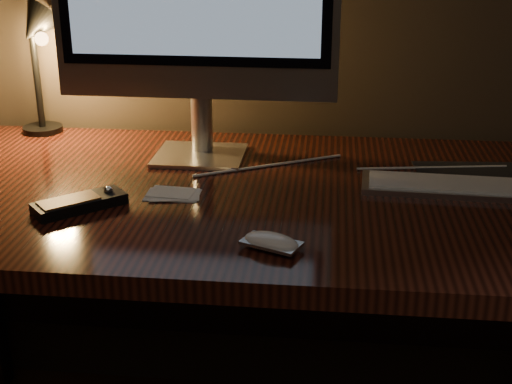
# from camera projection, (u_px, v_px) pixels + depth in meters

# --- Properties ---
(desk) EXTENTS (1.60, 0.75, 0.75)m
(desk) POSITION_uv_depth(u_px,v_px,m) (249.00, 234.00, 1.50)
(desk) COLOR #3C160D
(desk) RESTS_ON ground
(keyboard) EXTENTS (0.42, 0.14, 0.02)m
(keyboard) POSITION_uv_depth(u_px,v_px,m) (469.00, 187.00, 1.37)
(keyboard) COLOR silver
(keyboard) RESTS_ON desk
(mousepad) EXTENTS (0.27, 0.23, 0.00)m
(mousepad) POSITION_uv_depth(u_px,v_px,m) (485.00, 179.00, 1.43)
(mousepad) COLOR black
(mousepad) RESTS_ON desk
(mouse) EXTENTS (0.11, 0.08, 0.02)m
(mouse) POSITION_uv_depth(u_px,v_px,m) (271.00, 244.00, 1.13)
(mouse) COLOR white
(mouse) RESTS_ON desk
(media_remote) EXTENTS (0.16, 0.16, 0.03)m
(media_remote) POSITION_uv_depth(u_px,v_px,m) (80.00, 203.00, 1.29)
(media_remote) COLOR black
(media_remote) RESTS_ON desk
(papers) EXTENTS (0.10, 0.07, 0.01)m
(papers) POSITION_uv_depth(u_px,v_px,m) (173.00, 194.00, 1.35)
(papers) COLOR white
(papers) RESTS_ON desk
(desk_lamp) EXTENTS (0.16, 0.17, 0.32)m
(desk_lamp) POSITION_uv_depth(u_px,v_px,m) (37.00, 45.00, 1.64)
(desk_lamp) COLOR black
(desk_lamp) RESTS_ON desk
(cable) EXTENTS (0.63, 0.20, 0.01)m
(cable) POSITION_uv_depth(u_px,v_px,m) (350.00, 168.00, 1.49)
(cable) COLOR white
(cable) RESTS_ON desk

